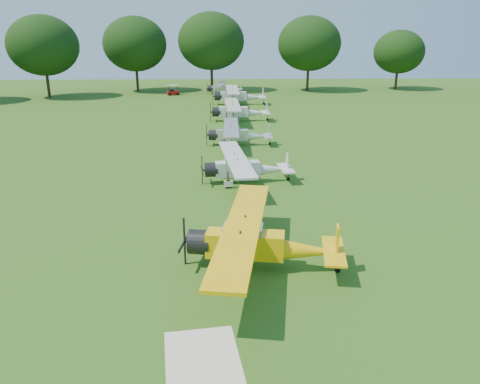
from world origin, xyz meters
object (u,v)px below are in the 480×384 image
Objects in this scene: aircraft_2 at (257,241)px; aircraft_7 at (223,87)px; aircraft_5 at (238,110)px; aircraft_4 at (237,133)px; golf_cart at (173,92)px; aircraft_3 at (244,166)px; aircraft_6 at (237,95)px.

aircraft_7 is (-1.17, 60.05, -0.13)m from aircraft_2.
aircraft_7 is at bearing 92.37° from aircraft_5.
aircraft_2 is at bearing -91.67° from aircraft_5.
aircraft_4 is 37.59m from golf_cart.
aircraft_3 is 0.81× the size of aircraft_6.
aircraft_2 is 60.06m from aircraft_7.
aircraft_3 is 4.53× the size of golf_cart.
aircraft_2 is at bearing -96.84° from golf_cart.
aircraft_3 is at bearing 98.99° from aircraft_2.
aircraft_3 is 48.18m from golf_cart.
aircraft_3 is at bearing -94.68° from golf_cart.
aircraft_6 is at bearing 82.98° from aircraft_3.
aircraft_6 is at bearing 87.39° from aircraft_5.
aircraft_3 is (0.01, 11.76, -0.12)m from aircraft_2.
aircraft_6 reaches higher than aircraft_3.
aircraft_5 is at bearing 83.22° from aircraft_3.
aircraft_2 is 34.65m from aircraft_5.
aircraft_4 is 12.08m from aircraft_5.
aircraft_5 is 26.22m from golf_cart.
aircraft_4 is at bearing -91.68° from golf_cart.
aircraft_4 is at bearing -82.52° from aircraft_7.
aircraft_4 is 0.86× the size of aircraft_5.
aircraft_4 is (-0.10, 22.58, -0.15)m from aircraft_2.
aircraft_6 is 5.60× the size of golf_cart.
aircraft_2 is 1.12× the size of aircraft_7.
aircraft_4 is 25.23m from aircraft_6.
aircraft_2 reaches higher than golf_cart.
aircraft_2 is 0.90× the size of aircraft_6.
aircraft_2 reaches higher than aircraft_3.
aircraft_5 is 0.91× the size of aircraft_6.
golf_cart is (-9.12, 36.46, -0.52)m from aircraft_4.
aircraft_7 is (-1.06, 37.47, 0.02)m from aircraft_4.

